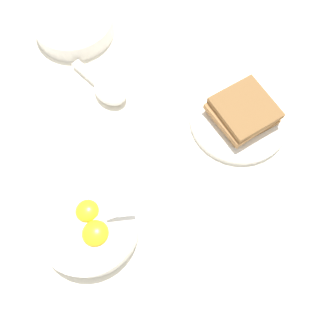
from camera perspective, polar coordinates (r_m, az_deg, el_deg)
ground_plane at (r=0.68m, az=-1.87°, el=8.61°), size 3.00×3.00×0.00m
egg_bowl at (r=0.59m, az=-13.78°, el=-9.74°), size 0.17×0.17×0.07m
toast_plate at (r=0.68m, az=11.97°, el=8.41°), size 0.20×0.20×0.02m
toast_sandwich at (r=0.66m, az=12.69°, el=9.60°), size 0.15×0.15×0.04m
soup_spoon at (r=0.71m, az=-10.85°, el=13.35°), size 0.13×0.13×0.03m
congee_bowl at (r=0.83m, az=-16.29°, el=22.98°), size 0.18×0.18×0.04m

